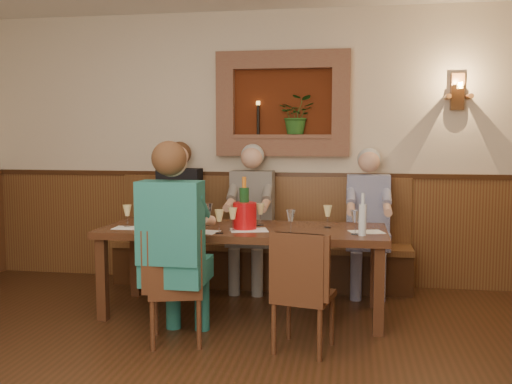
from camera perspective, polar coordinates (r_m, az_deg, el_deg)
room_shell at (r=3.02m, az=-7.96°, el=12.43°), size 6.04×6.04×2.82m
wainscoting at (r=3.15m, az=-7.63°, el=-11.83°), size 6.02×6.02×1.15m
wall_niche at (r=5.85m, az=3.06°, el=8.37°), size 1.36×0.30×1.06m
wall_sconce at (r=5.90m, az=19.52°, el=9.36°), size 0.25×0.20×0.35m
dining_table at (r=4.87m, az=-1.26°, el=-4.43°), size 2.40×0.90×0.75m
bench at (r=5.85m, az=0.46°, el=-6.18°), size 3.00×0.45×1.11m
chair_near_left at (r=4.33m, az=-7.95°, el=-11.55°), size 0.47×0.47×0.87m
chair_near_right at (r=4.16m, az=4.70°, el=-12.23°), size 0.46×0.46×0.87m
person_bench_left at (r=5.89m, az=-7.86°, el=-3.37°), size 0.44×0.54×1.47m
person_bench_mid at (r=5.71m, az=-0.52°, el=-3.71°), size 0.43×0.53×1.45m
person_bench_right at (r=5.64m, az=11.12°, el=-4.12°), size 0.41×0.51×1.41m
person_chair_front at (r=4.23m, az=-8.09°, el=-6.78°), size 0.45×0.55×1.49m
spittoon_bucket at (r=4.76m, az=-1.13°, el=-2.39°), size 0.21×0.21×0.22m
wine_bottle_green_a at (r=4.78m, az=-1.18°, el=-1.50°), size 0.10×0.10×0.44m
wine_bottle_green_b at (r=4.98m, az=-6.55°, el=-1.59°), size 0.08×0.08×0.38m
water_bottle at (r=4.54m, az=10.61°, el=-2.63°), size 0.06×0.06×0.33m
tasting_sheet_a at (r=4.95m, az=-12.56°, el=-3.52°), size 0.26×0.19×0.00m
tasting_sheet_b at (r=4.72m, az=-0.72°, el=-3.82°), size 0.35×0.29×0.00m
tasting_sheet_c at (r=4.71m, az=10.98°, el=-3.94°), size 0.31×0.26×0.00m
tasting_sheet_d at (r=4.66m, az=-5.49°, el=-3.98°), size 0.30×0.24×0.00m
wine_glass_0 at (r=4.57m, az=3.49°, el=-2.96°), size 0.08×0.08×0.19m
wine_glass_1 at (r=4.69m, az=-2.33°, el=-2.73°), size 0.08×0.08×0.19m
wine_glass_2 at (r=4.87m, az=7.18°, el=-2.45°), size 0.08×0.08×0.19m
wine_glass_3 at (r=5.00m, az=-12.75°, el=-2.34°), size 0.08×0.08×0.19m
wine_glass_4 at (r=4.96m, az=0.43°, el=-2.25°), size 0.08×0.08×0.19m
wine_glass_5 at (r=4.56m, az=-3.70°, el=-2.97°), size 0.08×0.08×0.19m
wine_glass_6 at (r=5.11m, az=-10.19°, el=-2.11°), size 0.08×0.08×0.19m
wine_glass_7 at (r=5.01m, az=-4.76°, el=-2.20°), size 0.08×0.08×0.19m
wine_glass_8 at (r=4.57m, az=9.89°, el=-3.02°), size 0.08×0.08×0.19m
wine_glass_9 at (r=4.79m, az=-7.43°, el=-2.59°), size 0.08×0.08×0.19m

